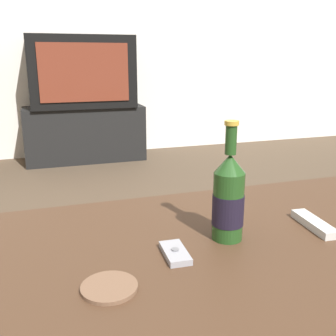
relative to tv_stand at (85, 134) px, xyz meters
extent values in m
cube|color=silver|center=(-0.03, 0.26, 1.06)|extent=(8.00, 0.05, 2.60)
cube|color=#422B1C|center=(-0.03, -2.76, 0.21)|extent=(1.39, 0.83, 0.04)
cylinder|color=#382417|center=(0.60, -2.41, -0.03)|extent=(0.07, 0.07, 0.42)
cube|color=black|center=(0.00, 0.00, 0.00)|extent=(1.02, 0.37, 0.47)
cube|color=black|center=(0.00, 0.00, 0.53)|extent=(0.86, 0.43, 0.59)
cube|color=maroon|center=(0.00, -0.22, 0.53)|extent=(0.71, 0.01, 0.46)
cylinder|color=#1E4219|center=(0.05, -2.69, 0.31)|extent=(0.07, 0.07, 0.16)
cylinder|color=black|center=(0.05, -2.69, 0.30)|extent=(0.08, 0.08, 0.07)
cone|color=#1E4219|center=(0.05, -2.69, 0.41)|extent=(0.07, 0.07, 0.04)
cylinder|color=#1E4219|center=(0.05, -2.69, 0.47)|extent=(0.03, 0.03, 0.07)
cylinder|color=#B79333|center=(0.05, -2.69, 0.51)|extent=(0.03, 0.03, 0.01)
cube|color=gray|center=(-0.10, -2.73, 0.23)|extent=(0.05, 0.10, 0.01)
cylinder|color=slate|center=(-0.10, -2.73, 0.24)|extent=(0.02, 0.02, 0.00)
cube|color=beige|center=(0.29, -2.70, 0.24)|extent=(0.05, 0.16, 0.02)
cylinder|color=brown|center=(-0.26, -2.82, 0.23)|extent=(0.11, 0.11, 0.01)
camera|label=1|loc=(-0.35, -3.47, 0.64)|focal=42.00mm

